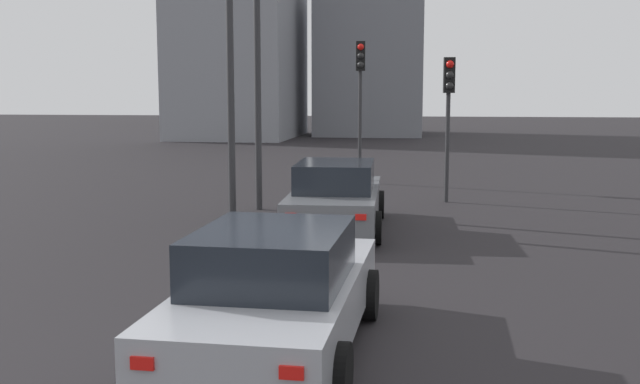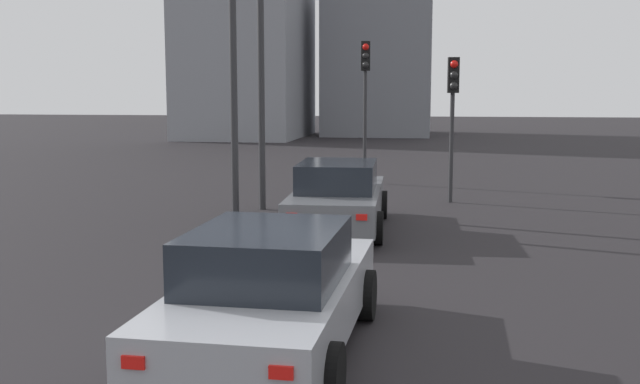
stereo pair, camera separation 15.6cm
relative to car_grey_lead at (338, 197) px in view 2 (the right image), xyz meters
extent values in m
cube|color=black|center=(-7.58, -0.23, -0.80)|extent=(160.00, 160.00, 0.20)
cube|color=slate|center=(0.06, 0.00, -0.14)|extent=(4.79, 1.90, 0.61)
cube|color=#1E232B|center=(-0.18, -0.01, 0.45)|extent=(2.18, 1.60, 0.57)
cylinder|color=black|center=(1.56, -0.81, -0.38)|extent=(0.65, 0.24, 0.64)
cylinder|color=black|center=(1.50, 0.92, -0.38)|extent=(0.65, 0.24, 0.64)
cylinder|color=black|center=(-1.37, -0.92, -0.38)|extent=(0.65, 0.24, 0.64)
cylinder|color=black|center=(-1.44, 0.81, -0.38)|extent=(0.65, 0.24, 0.64)
cube|color=red|center=(-2.30, -0.71, -0.03)|extent=(0.04, 0.20, 0.11)
cube|color=red|center=(-2.34, 0.54, -0.03)|extent=(0.04, 0.20, 0.11)
cube|color=#A8AAB2|center=(-7.39, -0.23, -0.14)|extent=(4.50, 1.85, 0.61)
cube|color=#1E232B|center=(-7.62, -0.22, 0.45)|extent=(2.05, 1.57, 0.57)
cylinder|color=black|center=(-6.04, -1.13, -0.38)|extent=(0.65, 0.24, 0.64)
cylinder|color=black|center=(-5.99, 0.60, -0.38)|extent=(0.65, 0.24, 0.64)
cylinder|color=black|center=(-8.80, -1.05, -0.38)|extent=(0.65, 0.24, 0.64)
cylinder|color=black|center=(-8.75, 0.67, -0.38)|extent=(0.65, 0.24, 0.64)
cube|color=red|center=(-9.65, -0.78, -0.03)|extent=(0.04, 0.20, 0.11)
cube|color=red|center=(-9.62, 0.46, -0.03)|extent=(0.04, 0.20, 0.11)
cylinder|color=#2D2D30|center=(4.33, -2.39, 0.71)|extent=(0.11, 0.11, 2.83)
cube|color=black|center=(4.27, -2.40, 2.58)|extent=(0.23, 0.30, 0.90)
sphere|color=red|center=(4.17, -2.41, 2.85)|extent=(0.20, 0.20, 0.20)
sphere|color=black|center=(4.17, -2.41, 2.58)|extent=(0.20, 0.20, 0.20)
sphere|color=black|center=(4.17, -2.41, 2.31)|extent=(0.20, 0.20, 0.20)
cylinder|color=#2D2D30|center=(8.14, 0.20, 1.05)|extent=(0.11, 0.11, 3.51)
cube|color=black|center=(8.08, 0.20, 3.25)|extent=(0.23, 0.30, 0.90)
sphere|color=red|center=(7.97, 0.18, 3.52)|extent=(0.20, 0.20, 0.20)
sphere|color=black|center=(7.97, 0.18, 3.25)|extent=(0.20, 0.20, 0.20)
sphere|color=black|center=(7.97, 0.18, 2.98)|extent=(0.20, 0.20, 0.20)
cylinder|color=#2D2D30|center=(1.02, 2.48, 2.63)|extent=(0.16, 0.16, 6.66)
cylinder|color=#2D2D30|center=(2.46, 2.19, 3.06)|extent=(0.16, 0.16, 7.53)
cube|color=slate|center=(35.27, 1.77, 3.98)|extent=(8.20, 6.89, 9.38)
cube|color=gray|center=(31.13, 9.77, 6.40)|extent=(10.45, 6.97, 14.20)
camera|label=1|loc=(-15.16, -1.78, 2.16)|focal=41.74mm
camera|label=2|loc=(-15.14, -1.93, 2.16)|focal=41.74mm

